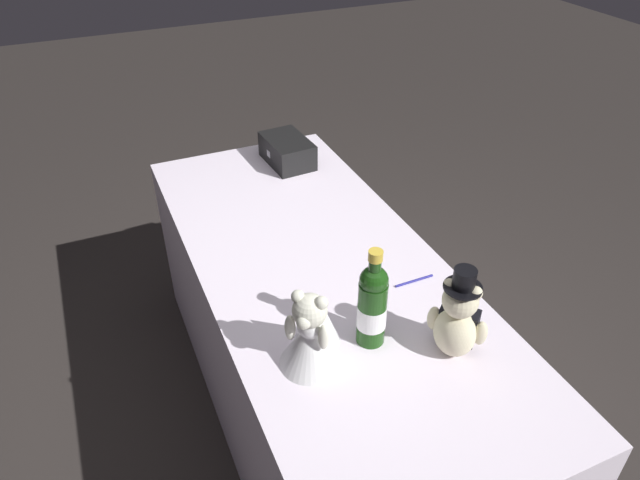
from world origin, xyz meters
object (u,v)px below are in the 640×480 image
(champagne_bottle, at_px, (372,304))
(signing_pen, at_px, (415,280))
(gift_case_black, at_px, (287,151))
(teddy_bear_groom, at_px, (458,320))
(teddy_bear_bride, at_px, (312,331))

(champagne_bottle, height_order, signing_pen, champagne_bottle)
(champagne_bottle, height_order, gift_case_black, champagne_bottle)
(teddy_bear_groom, xyz_separation_m, signing_pen, (-0.30, 0.06, -0.11))
(teddy_bear_groom, bearing_deg, gift_case_black, -179.03)
(teddy_bear_groom, bearing_deg, signing_pen, 168.45)
(champagne_bottle, bearing_deg, gift_case_black, 171.04)
(teddy_bear_bride, height_order, champagne_bottle, champagne_bottle)
(teddy_bear_groom, relative_size, teddy_bear_bride, 1.18)
(gift_case_black, bearing_deg, teddy_bear_groom, 0.97)
(teddy_bear_groom, bearing_deg, champagne_bottle, -122.58)
(teddy_bear_bride, distance_m, gift_case_black, 1.18)
(teddy_bear_bride, relative_size, gift_case_black, 0.91)
(teddy_bear_groom, xyz_separation_m, gift_case_black, (-1.24, -0.02, -0.05))
(teddy_bear_bride, relative_size, champagne_bottle, 0.78)
(teddy_bear_bride, bearing_deg, teddy_bear_groom, 71.76)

